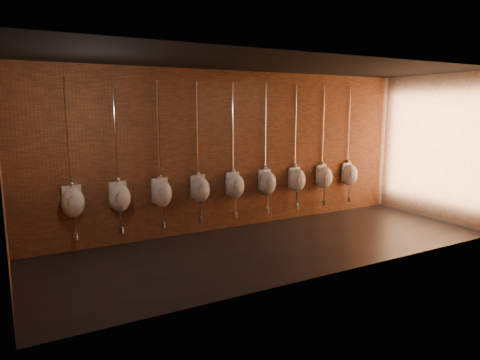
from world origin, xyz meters
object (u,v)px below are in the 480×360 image
object	(u,v)px
urinal_6	(297,179)
urinal_7	(324,177)
urinal_1	(120,197)
urinal_2	(162,193)
urinal_3	(200,189)
urinal_0	(73,202)
urinal_8	(350,174)
urinal_4	(235,185)
urinal_5	(267,182)

from	to	relation	value
urinal_6	urinal_7	world-z (taller)	same
urinal_1	urinal_2	distance (m)	0.78
urinal_3	urinal_0	bearing A→B (deg)	180.00
urinal_1	urinal_8	size ratio (longest dim) A/B	1.00
urinal_0	urinal_6	world-z (taller)	same
urinal_4	urinal_7	distance (m)	2.34
urinal_4	urinal_1	bearing A→B (deg)	180.00
urinal_2	urinal_7	xyz separation A→B (m)	(3.89, 0.00, 0.00)
urinal_5	urinal_4	bearing A→B (deg)	180.00
urinal_5	urinal_8	bearing A→B (deg)	0.00
urinal_3	urinal_5	bearing A→B (deg)	0.00
urinal_5	urinal_6	world-z (taller)	same
urinal_2	urinal_6	distance (m)	3.11
urinal_3	urinal_5	xyz separation A→B (m)	(1.56, 0.00, 0.00)
urinal_1	urinal_8	distance (m)	5.45
urinal_4	urinal_7	world-z (taller)	same
urinal_0	urinal_4	bearing A→B (deg)	0.00
urinal_2	urinal_5	world-z (taller)	same
urinal_1	urinal_3	distance (m)	1.56
urinal_0	urinal_4	world-z (taller)	same
urinal_0	urinal_7	xyz separation A→B (m)	(5.45, 0.00, 0.00)
urinal_6	urinal_2	bearing A→B (deg)	180.00
urinal_5	urinal_7	bearing A→B (deg)	0.00
urinal_0	urinal_5	xyz separation A→B (m)	(3.89, 0.00, 0.00)
urinal_3	urinal_2	bearing A→B (deg)	180.00
urinal_0	urinal_5	distance (m)	3.89
urinal_6	urinal_7	size ratio (longest dim) A/B	1.00
urinal_2	urinal_3	size ratio (longest dim) A/B	1.00
urinal_1	urinal_5	xyz separation A→B (m)	(3.11, 0.00, 0.00)
urinal_3	urinal_6	distance (m)	2.34
urinal_0	urinal_4	xyz separation A→B (m)	(3.11, 0.00, 0.00)
urinal_5	urinal_8	world-z (taller)	same
urinal_0	urinal_8	xyz separation A→B (m)	(6.23, 0.00, 0.00)
urinal_3	urinal_8	size ratio (longest dim) A/B	1.00
urinal_3	urinal_4	size ratio (longest dim) A/B	1.00
urinal_0	urinal_7	size ratio (longest dim) A/B	1.00
urinal_3	urinal_6	bearing A→B (deg)	0.00
urinal_8	urinal_7	bearing A→B (deg)	180.00
urinal_5	urinal_7	distance (m)	1.56
urinal_2	urinal_6	size ratio (longest dim) A/B	1.00
urinal_1	urinal_5	distance (m)	3.11
urinal_5	urinal_8	xyz separation A→B (m)	(2.34, 0.00, 0.00)
urinal_6	urinal_8	bearing A→B (deg)	0.00
urinal_1	urinal_7	distance (m)	4.67
urinal_0	urinal_1	xyz separation A→B (m)	(0.78, 0.00, 0.00)
urinal_2	urinal_8	distance (m)	4.67
urinal_5	urinal_8	size ratio (longest dim) A/B	1.00
urinal_2	urinal_7	distance (m)	3.89
urinal_1	urinal_2	size ratio (longest dim) A/B	1.00
urinal_3	urinal_5	world-z (taller)	same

